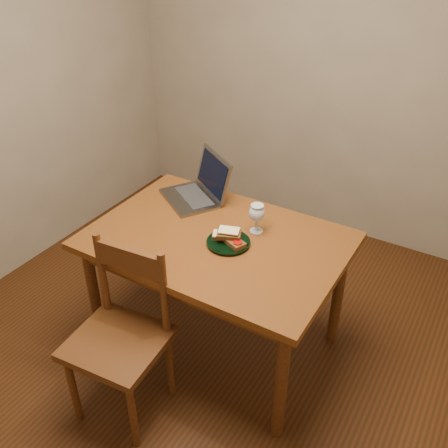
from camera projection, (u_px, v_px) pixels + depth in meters
The scene contains 10 objects.
floor at pixel (214, 348), 2.93m from camera, with size 3.20×3.20×0.02m, color black.
back_wall at pixel (337, 59), 3.38m from camera, with size 3.20×0.02×2.60m, color gray.
table at pixel (217, 251), 2.61m from camera, with size 1.30×0.90×0.74m.
chair at pixel (119, 331), 2.34m from camera, with size 0.47×0.45×0.46m.
plate at pixel (228, 243), 2.51m from camera, with size 0.22×0.22×0.02m, color black.
sandwich_cheese at pixel (223, 235), 2.52m from camera, with size 0.11×0.06×0.03m, color #381E0C, non-canonical shape.
sandwich_tomato at pixel (235, 242), 2.47m from camera, with size 0.11×0.07×0.03m, color #381E0C, non-canonical shape.
sandwich_top at pixel (229, 233), 2.49m from camera, with size 0.12×0.07×0.04m, color #381E0C, non-canonical shape.
milk_glass at pixel (257, 218), 2.57m from camera, with size 0.08×0.08×0.16m, color white, non-canonical shape.
laptop at pixel (201, 187), 2.89m from camera, with size 0.46×0.46×0.25m.
Camera 1 is at (1.12, -1.74, 2.19)m, focal length 40.00 mm.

